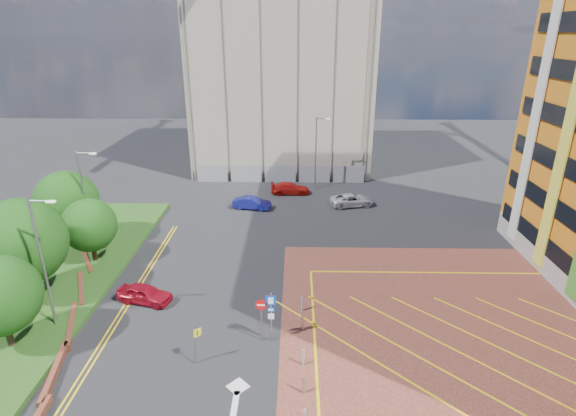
{
  "coord_description": "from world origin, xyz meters",
  "views": [
    {
      "loc": [
        1.86,
        -20.2,
        16.71
      ],
      "look_at": [
        1.39,
        4.3,
        6.95
      ],
      "focal_mm": 28.0,
      "sensor_mm": 36.0,
      "label": 1
    }
  ],
  "objects_px": {
    "warning_sign": "(196,341)",
    "tree_b": "(21,242)",
    "car_red_back": "(290,188)",
    "lamp_left_near": "(43,259)",
    "sign_cluster": "(267,312)",
    "car_blue_back": "(252,203)",
    "lamp_back": "(316,150)",
    "car_silver_back": "(352,200)",
    "lamp_left_far": "(86,197)",
    "tree_c": "(89,225)",
    "tree_d": "(67,202)",
    "car_red_left": "(145,294)"
  },
  "relations": [
    {
      "from": "tree_c",
      "to": "car_silver_back",
      "type": "xyz_separation_m",
      "value": [
        21.05,
        12.54,
        -2.57
      ]
    },
    {
      "from": "sign_cluster",
      "to": "car_blue_back",
      "type": "height_order",
      "value": "sign_cluster"
    },
    {
      "from": "lamp_back",
      "to": "car_red_left",
      "type": "relative_size",
      "value": 2.21
    },
    {
      "from": "car_blue_back",
      "to": "warning_sign",
      "type": "bearing_deg",
      "value": -172.54
    },
    {
      "from": "car_blue_back",
      "to": "car_silver_back",
      "type": "bearing_deg",
      "value": -74.52
    },
    {
      "from": "car_blue_back",
      "to": "lamp_left_far",
      "type": "bearing_deg",
      "value": 138.25
    },
    {
      "from": "tree_d",
      "to": "tree_b",
      "type": "bearing_deg",
      "value": -82.87
    },
    {
      "from": "tree_d",
      "to": "sign_cluster",
      "type": "relative_size",
      "value": 1.9
    },
    {
      "from": "lamp_left_near",
      "to": "car_red_left",
      "type": "bearing_deg",
      "value": 32.81
    },
    {
      "from": "tree_c",
      "to": "warning_sign",
      "type": "distance_m",
      "value": 15.01
    },
    {
      "from": "tree_c",
      "to": "sign_cluster",
      "type": "bearing_deg",
      "value": -33.16
    },
    {
      "from": "tree_d",
      "to": "car_silver_back",
      "type": "relative_size",
      "value": 1.36
    },
    {
      "from": "warning_sign",
      "to": "car_blue_back",
      "type": "xyz_separation_m",
      "value": [
        0.84,
        22.45,
        -0.81
      ]
    },
    {
      "from": "lamp_back",
      "to": "car_blue_back",
      "type": "height_order",
      "value": "lamp_back"
    },
    {
      "from": "tree_c",
      "to": "tree_d",
      "type": "bearing_deg",
      "value": 135.0
    },
    {
      "from": "tree_b",
      "to": "car_silver_back",
      "type": "xyz_separation_m",
      "value": [
        23.05,
        17.54,
        -3.62
      ]
    },
    {
      "from": "tree_b",
      "to": "warning_sign",
      "type": "xyz_separation_m",
      "value": [
        12.12,
        -5.95,
        -2.81
      ]
    },
    {
      "from": "car_red_back",
      "to": "car_silver_back",
      "type": "distance_m",
      "value": 7.24
    },
    {
      "from": "lamp_left_far",
      "to": "car_red_back",
      "type": "height_order",
      "value": "lamp_left_far"
    },
    {
      "from": "car_blue_back",
      "to": "car_red_back",
      "type": "xyz_separation_m",
      "value": [
        3.76,
        4.54,
        -0.01
      ]
    },
    {
      "from": "tree_b",
      "to": "tree_d",
      "type": "xyz_separation_m",
      "value": [
        -1.0,
        8.0,
        -0.37
      ]
    },
    {
      "from": "lamp_left_far",
      "to": "tree_c",
      "type": "bearing_deg",
      "value": -65.29
    },
    {
      "from": "lamp_left_near",
      "to": "car_red_left",
      "type": "distance_m",
      "value": 6.61
    },
    {
      "from": "lamp_left_far",
      "to": "car_blue_back",
      "type": "relative_size",
      "value": 2.12
    },
    {
      "from": "warning_sign",
      "to": "car_red_back",
      "type": "xyz_separation_m",
      "value": [
        4.6,
        26.98,
        -0.82
      ]
    },
    {
      "from": "lamp_left_near",
      "to": "car_blue_back",
      "type": "xyz_separation_m",
      "value": [
        9.88,
        19.5,
        -4.04
      ]
    },
    {
      "from": "car_red_left",
      "to": "tree_d",
      "type": "bearing_deg",
      "value": 59.89
    },
    {
      "from": "lamp_left_far",
      "to": "car_silver_back",
      "type": "relative_size",
      "value": 1.8
    },
    {
      "from": "sign_cluster",
      "to": "car_silver_back",
      "type": "height_order",
      "value": "sign_cluster"
    },
    {
      "from": "tree_c",
      "to": "tree_d",
      "type": "relative_size",
      "value": 0.81
    },
    {
      "from": "lamp_back",
      "to": "warning_sign",
      "type": "height_order",
      "value": "lamp_back"
    },
    {
      "from": "car_red_left",
      "to": "car_red_back",
      "type": "xyz_separation_m",
      "value": [
        9.24,
        21.2,
        -0.0
      ]
    },
    {
      "from": "warning_sign",
      "to": "lamp_left_near",
      "type": "bearing_deg",
      "value": 161.93
    },
    {
      "from": "warning_sign",
      "to": "sign_cluster",
      "type": "bearing_deg",
      "value": 27.72
    },
    {
      "from": "lamp_left_near",
      "to": "warning_sign",
      "type": "bearing_deg",
      "value": -18.07
    },
    {
      "from": "car_silver_back",
      "to": "tree_c",
      "type": "bearing_deg",
      "value": 108.17
    },
    {
      "from": "lamp_left_near",
      "to": "car_blue_back",
      "type": "distance_m",
      "value": 22.23
    },
    {
      "from": "sign_cluster",
      "to": "car_blue_back",
      "type": "distance_m",
      "value": 20.75
    },
    {
      "from": "car_silver_back",
      "to": "lamp_back",
      "type": "bearing_deg",
      "value": 19.8
    },
    {
      "from": "warning_sign",
      "to": "lamp_back",
      "type": "bearing_deg",
      "value": 75.54
    },
    {
      "from": "car_blue_back",
      "to": "lamp_back",
      "type": "bearing_deg",
      "value": -35.92
    },
    {
      "from": "tree_c",
      "to": "lamp_left_far",
      "type": "distance_m",
      "value": 2.65
    },
    {
      "from": "lamp_left_far",
      "to": "car_red_back",
      "type": "relative_size",
      "value": 1.89
    },
    {
      "from": "lamp_left_near",
      "to": "sign_cluster",
      "type": "distance_m",
      "value": 13.04
    },
    {
      "from": "tree_c",
      "to": "lamp_left_far",
      "type": "xyz_separation_m",
      "value": [
        -0.92,
        2.0,
        1.47
      ]
    },
    {
      "from": "tree_b",
      "to": "car_red_back",
      "type": "height_order",
      "value": "tree_b"
    },
    {
      "from": "sign_cluster",
      "to": "warning_sign",
      "type": "relative_size",
      "value": 1.43
    },
    {
      "from": "warning_sign",
      "to": "tree_b",
      "type": "bearing_deg",
      "value": 153.85
    },
    {
      "from": "lamp_left_far",
      "to": "sign_cluster",
      "type": "relative_size",
      "value": 2.5
    },
    {
      "from": "tree_b",
      "to": "warning_sign",
      "type": "distance_m",
      "value": 13.79
    }
  ]
}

